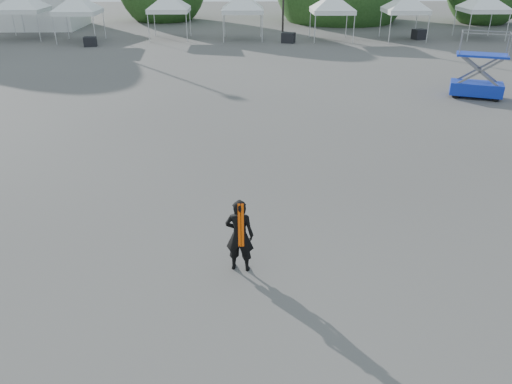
{
  "coord_description": "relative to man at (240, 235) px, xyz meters",
  "views": [
    {
      "loc": [
        -0.29,
        -11.36,
        6.05
      ],
      "look_at": [
        -0.05,
        -1.54,
        1.3
      ],
      "focal_mm": 35.0,
      "sensor_mm": 36.0,
      "label": 1
    }
  ],
  "objects": [
    {
      "name": "crate_east",
      "position": [
        13.51,
        30.24,
        -0.45
      ],
      "size": [
        1.14,
        1.02,
        0.74
      ],
      "primitive_type": "cube",
      "rotation": [
        0.0,
        0.0,
        0.35
      ],
      "color": "black",
      "rests_on": "ground"
    },
    {
      "name": "ground",
      "position": [
        0.41,
        2.56,
        -0.81
      ],
      "size": [
        120.0,
        120.0,
        0.0
      ],
      "primitive_type": "plane",
      "color": "#474442",
      "rests_on": "ground"
    },
    {
      "name": "scissor_lift",
      "position": [
        10.71,
        13.47,
        0.65
      ],
      "size": [
        2.49,
        1.85,
        2.89
      ],
      "rotation": [
        0.0,
        0.0,
        -0.37
      ],
      "color": "#0B3897",
      "rests_on": "ground"
    },
    {
      "name": "man",
      "position": [
        0.0,
        0.0,
        0.0
      ],
      "size": [
        0.65,
        0.49,
        1.62
      ],
      "rotation": [
        0.0,
        0.0,
        2.97
      ],
      "color": "black",
      "rests_on": "ground"
    },
    {
      "name": "crate_west",
      "position": [
        -10.67,
        27.67,
        -0.49
      ],
      "size": [
        0.9,
        0.73,
        0.65
      ],
      "primitive_type": "cube",
      "rotation": [
        0.0,
        0.0,
        0.11
      ],
      "color": "black",
      "rests_on": "ground"
    },
    {
      "name": "crate_mid",
      "position": [
        3.41,
        28.87,
        -0.46
      ],
      "size": [
        1.1,
        0.98,
        0.72
      ],
      "primitive_type": "cube",
      "rotation": [
        0.0,
        0.0,
        -0.33
      ],
      "color": "black",
      "rests_on": "ground"
    }
  ]
}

